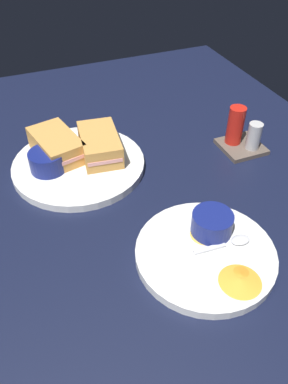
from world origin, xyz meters
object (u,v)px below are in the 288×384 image
sandwich_half_far (57,146)px  plate_sandwich_main (79,165)px  spoon_by_dark_ramekin (72,156)px  ramekin_light_gravy (212,223)px  plate_chips_companion (205,254)px  ramekin_dark_sauce (47,160)px  spoon_by_gravy_ramekin (233,242)px  condiment_caddy (241,135)px  sandwich_half_near (100,144)px

sandwich_half_far → plate_sandwich_main: bearing=40.7°
spoon_by_dark_ramekin → ramekin_light_gravy: ramekin_light_gravy is taller
spoon_by_dark_ramekin → plate_chips_companion: size_ratio=0.43×
ramekin_dark_sauce → spoon_by_gravy_ramekin: (31.19, 23.82, -1.80)cm
spoon_by_dark_ramekin → condiment_caddy: condiment_caddy is taller
plate_sandwich_main → sandwich_half_far: (-3.94, -3.39, 3.20)cm
ramekin_dark_sauce → plate_chips_companion: 36.35cm
sandwich_half_near → spoon_by_gravy_ramekin: bearing=21.2°
sandwich_half_far → condiment_caddy: bearing=75.2°
ramekin_dark_sauce → spoon_by_gravy_ramekin: ramekin_dark_sauce is taller
spoon_by_dark_ramekin → condiment_caddy: (8.25, 36.12, 1.44)cm
ramekin_light_gravy → plate_sandwich_main: bearing=-150.4°
plate_sandwich_main → ramekin_dark_sauce: 6.83cm
plate_sandwich_main → plate_chips_companion: same height
plate_sandwich_main → condiment_caddy: size_ratio=2.88×
spoon_by_dark_ramekin → ramekin_light_gravy: 33.97cm
ramekin_light_gravy → plate_chips_companion: bearing=-39.8°
plate_chips_companion → spoon_by_dark_ramekin: bearing=-157.5°
plate_sandwich_main → ramekin_light_gravy: size_ratio=3.98×
ramekin_dark_sauce → spoon_by_dark_ramekin: size_ratio=0.75×
spoon_by_gravy_ramekin → sandwich_half_near: bearing=-158.8°
plate_sandwich_main → plate_chips_companion: 33.59cm
plate_chips_companion → ramekin_light_gravy: bearing=140.2°
sandwich_half_far → ramekin_light_gravy: sandwich_half_far is taller
plate_sandwich_main → spoon_by_dark_ramekin: size_ratio=2.83×
plate_sandwich_main → ramekin_light_gravy: 31.89cm
sandwich_half_near → spoon_by_dark_ramekin: 6.40cm
sandwich_half_near → condiment_caddy: 30.99cm
spoon_by_dark_ramekin → condiment_caddy: size_ratio=1.02×
spoon_by_dark_ramekin → condiment_caddy: bearing=77.1°
plate_sandwich_main → plate_chips_companion: (31.04, 12.83, 0.00)cm
spoon_by_dark_ramekin → spoon_by_gravy_ramekin: same height
sandwich_half_near → ramekin_light_gravy: bearing=20.3°
ramekin_dark_sauce → plate_chips_companion: size_ratio=0.32×
ramekin_dark_sauce → condiment_caddy: condiment_caddy is taller
ramekin_light_gravy → spoon_by_gravy_ramekin: 4.56cm
plate_sandwich_main → plate_chips_companion: bearing=22.5°
sandwich_half_far → plate_chips_companion: (34.98, 16.22, -3.20)cm
sandwich_half_near → sandwich_half_far: size_ratio=0.97×
plate_chips_companion → spoon_by_gravy_ramekin: spoon_by_gravy_ramekin is taller
plate_sandwich_main → sandwich_half_near: 6.10cm
spoon_by_dark_ramekin → ramekin_dark_sauce: bearing=-67.6°
sandwich_half_far → ramekin_dark_sauce: (4.12, -2.76, -0.23)cm
sandwich_half_far → ramekin_dark_sauce: sandwich_half_far is taller
spoon_by_dark_ramekin → plate_sandwich_main: bearing=23.9°
sandwich_half_far → spoon_by_dark_ramekin: sandwich_half_far is taller
ramekin_dark_sauce → condiment_caddy: bearing=81.6°
plate_sandwich_main → sandwich_half_near: bearing=100.7°
sandwich_half_far → spoon_by_dark_ramekin: bearing=52.1°
sandwich_half_near → plate_chips_companion: (32.01, 7.73, -3.20)cm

